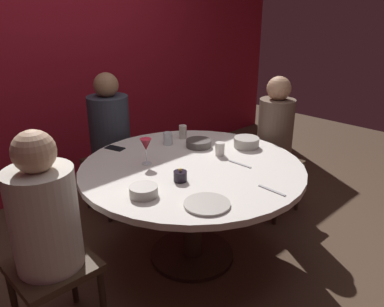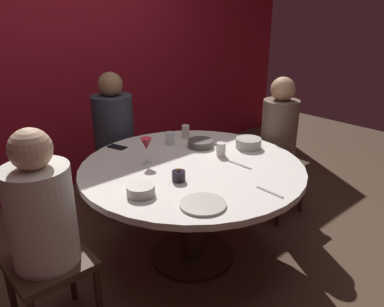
{
  "view_description": "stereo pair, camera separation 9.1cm",
  "coord_description": "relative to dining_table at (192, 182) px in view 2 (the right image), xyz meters",
  "views": [
    {
      "loc": [
        -1.6,
        -1.64,
        1.7
      ],
      "look_at": [
        0.0,
        0.0,
        0.8
      ],
      "focal_mm": 35.25,
      "sensor_mm": 36.0,
      "label": 1
    },
    {
      "loc": [
        -1.53,
        -1.7,
        1.7
      ],
      "look_at": [
        0.0,
        0.0,
        0.8
      ],
      "focal_mm": 35.25,
      "sensor_mm": 36.0,
      "label": 2
    }
  ],
  "objects": [
    {
      "name": "bowl_salad_center",
      "position": [
        0.53,
        -0.04,
        0.17
      ],
      "size": [
        0.19,
        0.19,
        0.07
      ],
      "primitive_type": "cylinder",
      "color": "#B2ADA3",
      "rests_on": "dining_table"
    },
    {
      "name": "cup_by_left_diner",
      "position": [
        0.32,
        0.43,
        0.18
      ],
      "size": [
        0.06,
        0.06,
        0.11
      ],
      "primitive_type": "cylinder",
      "color": "beige",
      "rests_on": "dining_table"
    },
    {
      "name": "cell_phone",
      "position": [
        -0.2,
        0.61,
        0.13
      ],
      "size": [
        0.11,
        0.15,
        0.01
      ],
      "primitive_type": "cube",
      "rotation": [
        0.0,
        0.0,
        3.46
      ],
      "color": "black",
      "rests_on": "dining_table"
    },
    {
      "name": "ground_plane",
      "position": [
        0.0,
        0.0,
        -0.59
      ],
      "size": [
        8.0,
        8.0,
        0.0
      ],
      "primitive_type": "plane",
      "color": "#4C3828"
    },
    {
      "name": "fork_near_plate",
      "position": [
        0.06,
        -0.59,
        0.13
      ],
      "size": [
        0.02,
        0.18,
        0.01
      ],
      "primitive_type": "cube",
      "rotation": [
        0.0,
        0.0,
        -0.02
      ],
      "color": "#B7B7BC",
      "rests_on": "dining_table"
    },
    {
      "name": "seated_diner_left",
      "position": [
        -1.0,
        0.0,
        0.14
      ],
      "size": [
        0.4,
        0.4,
        1.19
      ],
      "rotation": [
        0.0,
        0.0,
        6.28
      ],
      "color": "#3F2D1E",
      "rests_on": "ground"
    },
    {
      "name": "bowl_small_white",
      "position": [
        0.28,
        0.21,
        0.16
      ],
      "size": [
        0.19,
        0.19,
        0.05
      ],
      "primitive_type": "cylinder",
      "color": "#4C4742",
      "rests_on": "dining_table"
    },
    {
      "name": "cup_by_right_diner",
      "position": [
        0.26,
        -0.01,
        0.18
      ],
      "size": [
        0.06,
        0.06,
        0.09
      ],
      "primitive_type": "cylinder",
      "color": "silver",
      "rests_on": "dining_table"
    },
    {
      "name": "back_wall",
      "position": [
        0.0,
        1.73,
        0.71
      ],
      "size": [
        6.0,
        0.1,
        2.6
      ],
      "primitive_type": "cube",
      "color": "maroon",
      "rests_on": "ground"
    },
    {
      "name": "cup_near_candle",
      "position": [
        0.14,
        0.41,
        0.18
      ],
      "size": [
        0.07,
        0.07,
        0.1
      ],
      "primitive_type": "cylinder",
      "color": "silver",
      "rests_on": "dining_table"
    },
    {
      "name": "wine_glass",
      "position": [
        -0.2,
        0.22,
        0.26
      ],
      "size": [
        0.08,
        0.08,
        0.18
      ],
      "color": "silver",
      "rests_on": "dining_table"
    },
    {
      "name": "candle_holder",
      "position": [
        -0.22,
        -0.13,
        0.16
      ],
      "size": [
        0.08,
        0.08,
        0.08
      ],
      "color": "black",
      "rests_on": "dining_table"
    },
    {
      "name": "knife_near_plate",
      "position": [
        0.23,
        -0.22,
        0.13
      ],
      "size": [
        0.02,
        0.18,
        0.01
      ],
      "primitive_type": "cube",
      "rotation": [
        0.0,
        0.0,
        0.04
      ],
      "color": "#B7B7BC",
      "rests_on": "dining_table"
    },
    {
      "name": "bowl_serving_large",
      "position": [
        -0.49,
        -0.13,
        0.16
      ],
      "size": [
        0.16,
        0.16,
        0.06
      ],
      "primitive_type": "cylinder",
      "color": "#B2ADA3",
      "rests_on": "dining_table"
    },
    {
      "name": "seated_diner_right",
      "position": [
        0.96,
        0.0,
        0.14
      ],
      "size": [
        0.4,
        0.4,
        1.19
      ],
      "rotation": [
        0.0,
        0.0,
        3.14
      ],
      "color": "#3F2D1E",
      "rests_on": "ground"
    },
    {
      "name": "dining_table",
      "position": [
        0.0,
        0.0,
        0.0
      ],
      "size": [
        1.48,
        1.48,
        0.72
      ],
      "color": "silver",
      "rests_on": "ground"
    },
    {
      "name": "seated_diner_back",
      "position": [
        0.0,
        0.98,
        0.15
      ],
      "size": [
        0.4,
        0.4,
        1.21
      ],
      "rotation": [
        0.0,
        0.0,
        4.71
      ],
      "color": "#3F2D1E",
      "rests_on": "ground"
    },
    {
      "name": "dinner_plate",
      "position": [
        -0.32,
        -0.44,
        0.14
      ],
      "size": [
        0.25,
        0.25,
        0.01
      ],
      "primitive_type": "cylinder",
      "color": "#B2ADA3",
      "rests_on": "dining_table"
    }
  ]
}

